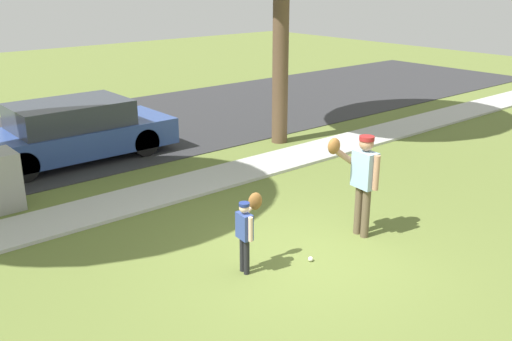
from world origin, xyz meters
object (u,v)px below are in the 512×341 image
person_child (247,224)px  baseball (311,259)px  person_adult (362,175)px  parked_wagon_blue (72,132)px

person_child → baseball: person_child is taller
baseball → person_adult: bearing=6.5°
person_adult → parked_wagon_blue: (-1.91, 6.76, -0.38)m
person_child → parked_wagon_blue: bearing=94.9°
baseball → person_child: bearing=155.5°
person_child → parked_wagon_blue: parked_wagon_blue is taller
person_adult → parked_wagon_blue: 7.03m
person_adult → parked_wagon_blue: person_adult is taller
person_adult → parked_wagon_blue: size_ratio=0.37×
person_adult → parked_wagon_blue: bearing=-67.7°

